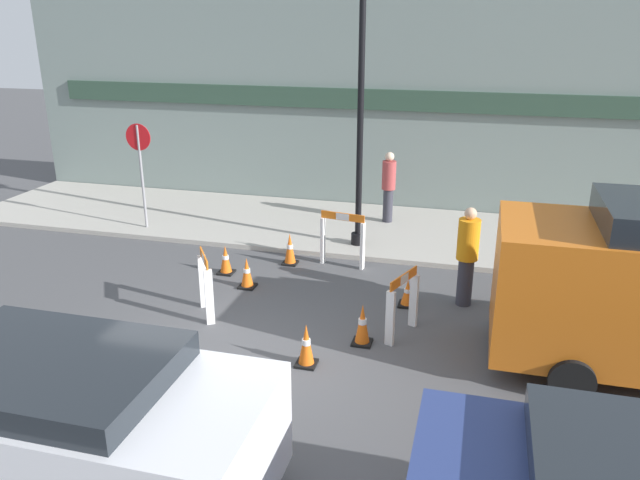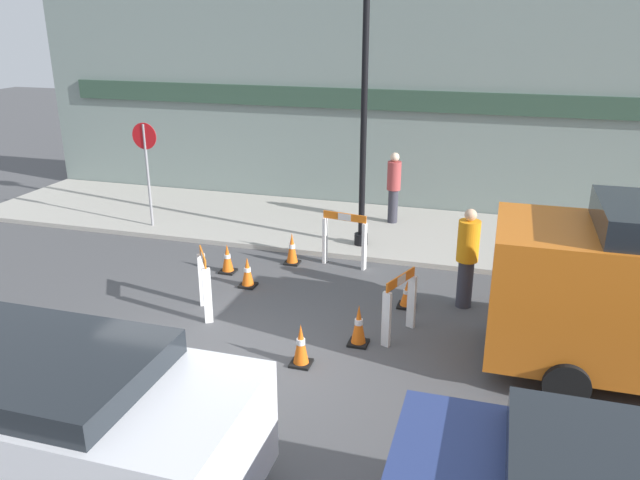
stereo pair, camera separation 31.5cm
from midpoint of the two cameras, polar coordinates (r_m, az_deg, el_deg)
The scene contains 17 objects.
ground_plane at distance 9.25m, azimuth -9.17°, elevation -11.33°, with size 60.00×60.00×0.00m, color #4C4C4F.
sidewalk_slab at distance 14.73m, azimuth 0.72°, elevation 1.25°, with size 18.00×3.75×0.11m.
storefront_facade at distance 15.99m, azimuth 2.51°, elevation 12.65°, with size 18.00×0.22×5.50m.
streetlamp_post at distance 12.68m, azimuth 3.07°, elevation 15.18°, with size 0.44×0.44×5.67m.
stop_sign at distance 14.71m, azimuth -16.71°, elevation 7.09°, with size 0.60×0.06×2.40m.
barricade_0 at distance 10.52m, azimuth -11.26°, elevation -3.91°, with size 0.51×0.68×1.10m.
barricade_1 at distance 9.76m, azimuth 6.64°, elevation -5.71°, with size 0.41×0.82×1.04m.
barricade_2 at distance 12.35m, azimuth 1.33°, elevation 0.24°, with size 0.92×0.27×1.11m.
traffic_cone_0 at distance 12.26m, azimuth -9.35°, elevation -1.82°, with size 0.30×0.30×0.58m.
traffic_cone_1 at distance 9.02m, azimuth -2.28°, elevation -9.63°, with size 0.30×0.30×0.65m.
traffic_cone_2 at distance 10.87m, azimuth 7.19°, elevation -4.87°, with size 0.30×0.30×0.49m.
traffic_cone_3 at distance 11.58m, azimuth -7.48°, elevation -3.05°, with size 0.30×0.30×0.58m.
traffic_cone_4 at distance 9.56m, azimuth 2.95°, elevation -7.76°, with size 0.30×0.30×0.66m.
traffic_cone_5 at distance 12.56m, azimuth -3.49°, elevation -0.86°, with size 0.30×0.30×0.65m.
person_worker at distance 10.82m, azimuth 12.50°, elevation -1.24°, with size 0.45×0.45×1.76m.
person_pedestrian at distance 14.74m, azimuth 5.68°, elevation 5.07°, with size 0.44×0.44×1.68m.
parked_car_1 at distance 6.98m, azimuth -24.20°, elevation -14.97°, with size 4.30×2.01×1.71m.
Camera 1 is at (3.24, -7.22, 4.75)m, focal length 35.00 mm.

